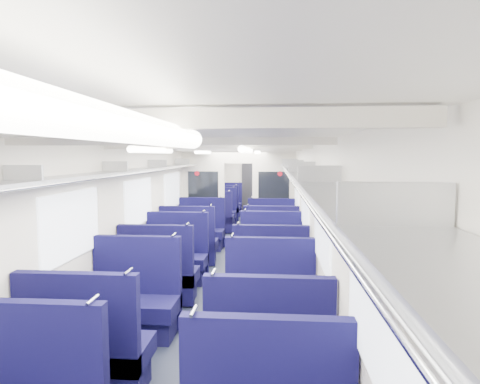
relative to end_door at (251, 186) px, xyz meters
name	(u,v)px	position (x,y,z in m)	size (l,w,h in m)	color
floor	(225,276)	(0.00, -8.94, -1.00)	(2.80, 18.00, 0.01)	black
ceiling	(225,147)	(0.00, -8.94, 1.35)	(2.80, 18.00, 0.01)	white
wall_left	(149,212)	(-1.40, -8.94, 0.18)	(0.02, 18.00, 2.35)	silver
dado_left	(151,256)	(-1.39, -8.94, -0.65)	(0.03, 17.90, 0.70)	black
wall_right	(303,213)	(1.40, -8.94, 0.18)	(0.02, 18.00, 2.35)	silver
dado_right	(302,259)	(1.39, -8.94, -0.65)	(0.03, 17.90, 0.70)	black
wall_far	(251,181)	(0.00, 0.06, 0.18)	(2.80, 0.02, 2.35)	silver
luggage_rack_left	(158,168)	(-1.21, -8.94, 0.97)	(0.36, 17.40, 0.18)	#B2B5BA
luggage_rack_right	(293,168)	(1.21, -8.94, 0.97)	(0.36, 17.40, 0.18)	#B2B5BA
windows	(222,202)	(0.00, -9.40, 0.42)	(2.78, 15.60, 0.75)	white
ceiling_fittings	(223,150)	(0.00, -9.20, 1.29)	(2.70, 16.06, 0.11)	silver
end_door	(251,186)	(0.00, 0.00, 0.00)	(0.75, 0.06, 2.00)	black
bulkhead	(238,194)	(0.00, -6.10, 0.23)	(2.80, 0.10, 2.35)	silver
seat_8	(86,356)	(-0.83, -12.74, -0.62)	(1.11, 0.61, 1.23)	#0E0C3B
seat_9	(269,361)	(0.83, -12.70, -0.62)	(1.11, 0.61, 1.23)	#0E0C3B
seat_10	(134,304)	(-0.83, -11.44, -0.62)	(1.11, 0.61, 1.23)	#0E0C3B
seat_11	(270,307)	(0.83, -11.40, -0.62)	(1.11, 0.61, 1.23)	#0E0C3B
seat_12	(159,277)	(-0.83, -10.32, -0.62)	(1.11, 0.61, 1.23)	#0E0C3B
seat_13	(270,278)	(0.83, -10.21, -0.62)	(1.11, 0.61, 1.23)	#0E0C3B
seat_14	(176,260)	(-0.83, -9.27, -0.62)	(1.11, 0.61, 1.23)	#0E0C3B
seat_15	(271,258)	(0.83, -9.04, -0.62)	(1.11, 0.61, 1.23)	#0E0C3B
seat_16	(189,245)	(-0.83, -8.13, -0.62)	(1.11, 0.61, 1.23)	#0E0C3B
seat_17	(271,245)	(0.83, -7.95, -0.62)	(1.11, 0.61, 1.23)	#0E0C3B
seat_18	(201,233)	(-0.83, -6.77, -0.62)	(1.11, 0.61, 1.23)	#0E0C3B
seat_19	(271,234)	(0.83, -6.85, -0.62)	(1.11, 0.61, 1.23)	#0E0C3B
seat_20	(213,219)	(-0.83, -4.73, -0.62)	(1.11, 0.61, 1.23)	#0E0C3B
seat_21	(272,220)	(0.83, -4.79, -0.62)	(1.11, 0.61, 1.23)	#0E0C3B
seat_22	(218,214)	(-0.83, -3.63, -0.62)	(1.11, 0.61, 1.23)	#0E0C3B
seat_23	(272,214)	(0.83, -3.55, -0.62)	(1.11, 0.61, 1.23)	#0E0C3B
seat_24	(223,209)	(-0.83, -2.56, -0.62)	(1.11, 0.61, 1.23)	#0E0C3B
seat_25	(272,210)	(0.83, -2.51, -0.62)	(1.11, 0.61, 1.23)	#0E0C3B
seat_26	(227,205)	(-0.83, -1.41, -0.62)	(1.11, 0.61, 1.23)	#0E0C3B
seat_27	(272,205)	(0.83, -1.24, -0.62)	(1.11, 0.61, 1.23)	#0E0C3B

